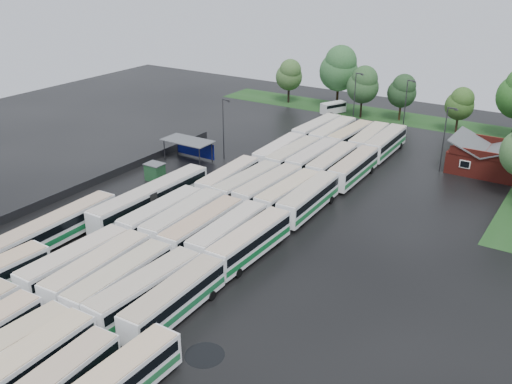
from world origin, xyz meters
The scene contains 50 objects.
ground centered at (0.00, 0.00, 0.00)m, with size 160.00×160.00×0.00m, color black.
brick_building centered at (24.00, 42.77, 1.87)m, with size 10.07×8.60×5.39m.
wash_shed centered at (-17.20, 22.02, 2.99)m, with size 8.20×4.20×3.58m.
utility_hut centered at (-16.20, 12.60, 1.32)m, with size 2.70×2.20×2.62m.
grass_strip_north centered at (2.00, 64.80, 0.01)m, with size 80.00×10.00×0.01m, color #1A4016.
west_fence centered at (-22.20, 8.00, 0.60)m, with size 0.10×50.00×1.20m, color #2D2D30.
bus_r0c2 centered at (2.16, -25.81, 1.92)m, with size 3.20×12.62×3.48m.
bus_r0c3 centered at (5.01, -25.87, 1.98)m, with size 3.09×12.98×3.59m.
bus_r1c0 centered at (-4.30, -12.58, 1.97)m, with size 2.96×12.89×3.58m.
bus_r1c1 centered at (-1.09, -12.47, 1.99)m, with size 3.40×13.15×3.63m.
bus_r1c2 centered at (2.09, -12.61, 1.95)m, with size 3.07×12.81×3.55m.
bus_r1c3 centered at (5.37, -12.50, 1.98)m, with size 3.26×13.03×3.60m.
bus_r1c4 centered at (8.56, -12.10, 1.93)m, with size 2.99×12.67×3.51m.
bus_r2c0 centered at (-4.49, 0.93, 1.95)m, with size 2.73×12.74×3.55m.
bus_r2c1 centered at (-1.34, 1.31, 2.01)m, with size 3.22×13.21×3.65m.
bus_r2c2 centered at (1.83, 0.86, 1.98)m, with size 2.94×12.95×3.59m.
bus_r2c3 centered at (5.11, 1.34, 1.95)m, with size 3.08×12.84×3.55m.
bus_r2c4 centered at (8.33, 0.99, 1.98)m, with size 2.89×12.97×3.60m.
bus_r3c0 centered at (-4.44, 14.89, 1.93)m, with size 3.23×12.70×3.50m.
bus_r3c1 centered at (-1.13, 14.67, 1.92)m, with size 3.13×12.63×3.49m.
bus_r3c2 centered at (2.09, 14.90, 1.97)m, with size 3.26×12.96×3.58m.
bus_r3c3 centered at (5.24, 14.87, 1.91)m, with size 3.10×12.58×3.48m.
bus_r3c4 centered at (8.27, 14.93, 1.99)m, with size 3.18×13.10×3.62m.
bus_r4c0 centered at (-4.32, 28.60, 1.92)m, with size 3.13×12.61×3.49m.
bus_r4c1 centered at (-1.38, 28.11, 1.95)m, with size 2.90×12.80×3.55m.
bus_r4c2 centered at (1.80, 28.67, 1.98)m, with size 2.87×12.95×3.60m.
bus_r4c3 centered at (5.13, 28.43, 1.97)m, with size 3.00×12.94×3.59m.
bus_r4c4 centered at (8.58, 28.41, 1.97)m, with size 3.04×12.93×3.58m.
bus_r5c0 centered at (-4.57, 42.25, 1.98)m, with size 3.29×13.07×3.61m.
bus_r5c1 centered at (-1.25, 41.76, 2.01)m, with size 2.83×13.15×3.66m.
bus_r5c2 centered at (1.87, 42.23, 1.90)m, with size 3.21×12.52×3.45m.
bus_r5c3 centered at (5.32, 42.14, 1.96)m, with size 3.30×12.90×3.56m.
bus_r5c4 centered at (8.32, 42.05, 1.99)m, with size 3.10×13.10×3.63m.
artic_bus_west_b centered at (-8.90, 3.90, 2.01)m, with size 3.13×19.61×3.63m.
artic_bus_west_c centered at (-12.38, -9.48, 1.95)m, with size 3.21×18.98×3.51m.
minibus centered at (-10.10, 60.46, 1.32)m, with size 4.09×5.77×2.37m.
tree_north_0 centered at (-22.39, 63.41, 6.24)m, with size 5.86×5.86×9.71m.
tree_north_1 centered at (-11.07, 64.52, 8.68)m, with size 8.15×8.15×13.50m.
tree_north_2 centered at (-3.96, 60.68, 6.84)m, with size 6.42×6.42×10.63m.
tree_north_3 centered at (3.37, 62.96, 6.05)m, with size 5.68×5.68×9.40m.
tree_north_4 centered at (15.14, 60.76, 5.59)m, with size 5.25×5.25×8.70m.
lamp_post_ne centered at (18.49, 39.01, 5.93)m, with size 1.57×0.31×10.21m.
lamp_post_nw centered at (-12.93, 25.70, 5.80)m, with size 1.54×0.30×9.99m.
lamp_post_back_w centered at (-2.66, 53.96, 6.05)m, with size 1.60×0.31×10.42m.
lamp_post_back_e centered at (7.06, 54.55, 5.88)m, with size 1.56×0.30×10.13m.
puddle_0 centered at (-1.33, -21.34, 0.00)m, with size 5.08×5.08×0.01m, color black.
puddle_1 centered at (7.80, -22.14, 0.00)m, with size 4.19×4.19×0.01m, color black.
puddle_2 centered at (-5.78, -0.61, 0.00)m, with size 7.11×7.11×0.01m, color black.
puddle_3 centered at (6.17, 0.87, 0.00)m, with size 4.46×4.46×0.01m, color black.
puddle_4 centered at (14.19, -15.01, 0.00)m, with size 3.45×3.45×0.01m, color black.
Camera 1 is at (38.98, -45.42, 31.87)m, focal length 40.00 mm.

